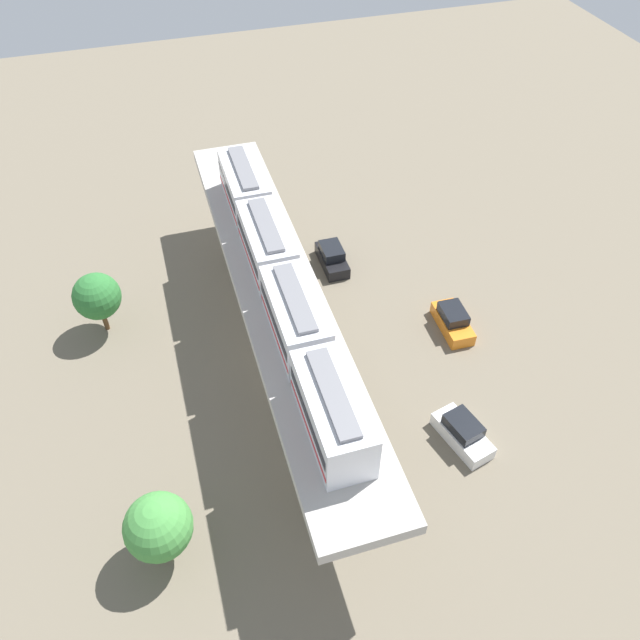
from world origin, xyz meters
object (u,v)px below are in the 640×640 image
(parked_car_orange, at_px, (453,321))
(train, at_px, (281,279))
(tree_near_viaduct, at_px, (97,296))
(parked_car_white, at_px, (463,433))
(tree_mid_lot, at_px, (158,527))
(parked_car_black, at_px, (332,257))

(parked_car_orange, bearing_deg, train, -177.03)
(tree_near_viaduct, bearing_deg, parked_car_orange, -16.66)
(train, xyz_separation_m, parked_car_orange, (12.82, 0.29, -7.63))
(parked_car_white, height_order, tree_mid_lot, tree_mid_lot)
(parked_car_white, height_order, tree_near_viaduct, tree_near_viaduct)
(train, height_order, tree_mid_lot, train)
(train, xyz_separation_m, tree_mid_lot, (-9.58, -11.06, -5.29))
(tree_mid_lot, bearing_deg, train, 49.10)
(parked_car_white, height_order, parked_car_black, same)
(parked_car_black, height_order, tree_mid_lot, tree_mid_lot)
(parked_car_black, bearing_deg, parked_car_orange, -56.05)
(train, distance_m, parked_car_black, 14.04)
(parked_car_black, bearing_deg, tree_near_viaduct, -172.75)
(tree_near_viaduct, bearing_deg, train, -33.06)
(parked_car_black, relative_size, tree_mid_lot, 0.86)
(train, distance_m, parked_car_orange, 14.92)
(parked_car_white, bearing_deg, tree_near_viaduct, 127.39)
(train, bearing_deg, parked_car_white, -44.39)
(parked_car_orange, distance_m, tree_mid_lot, 25.23)
(train, height_order, parked_car_orange, train)
(parked_car_black, xyz_separation_m, tree_mid_lot, (-16.08, -20.89, 2.34))
(parked_car_black, distance_m, tree_mid_lot, 26.47)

